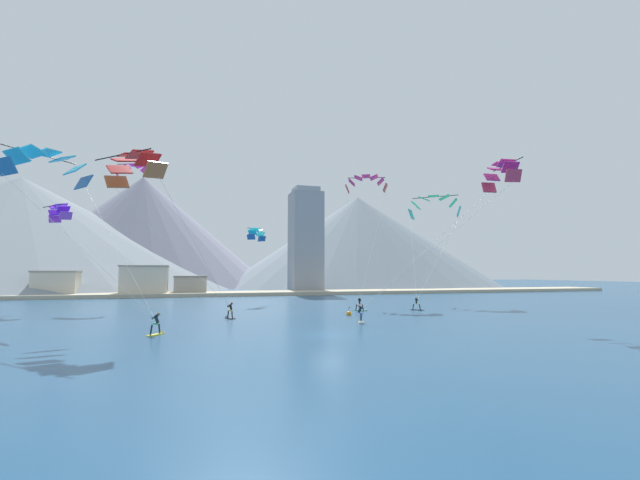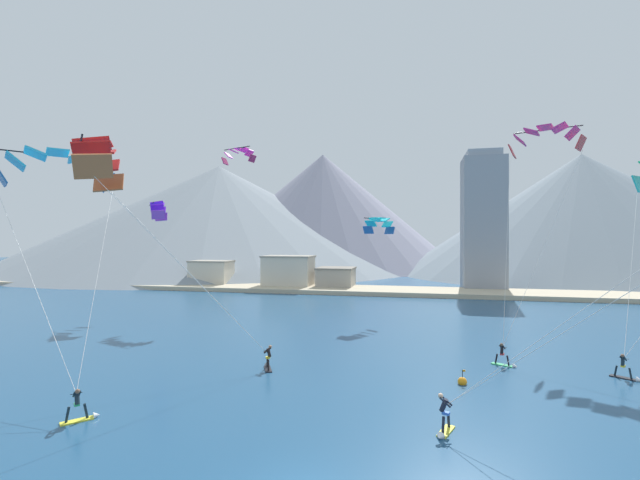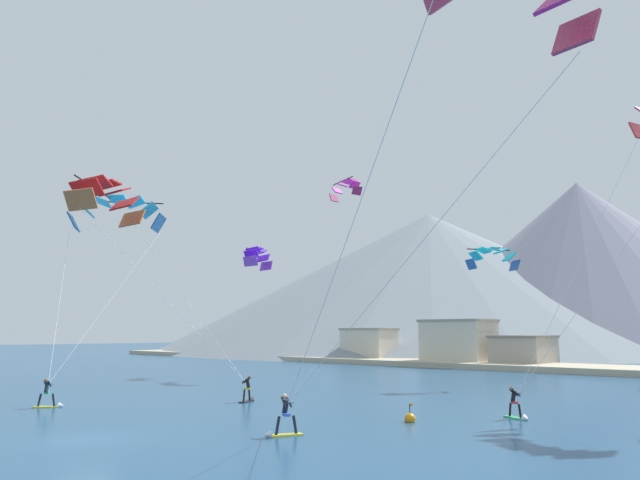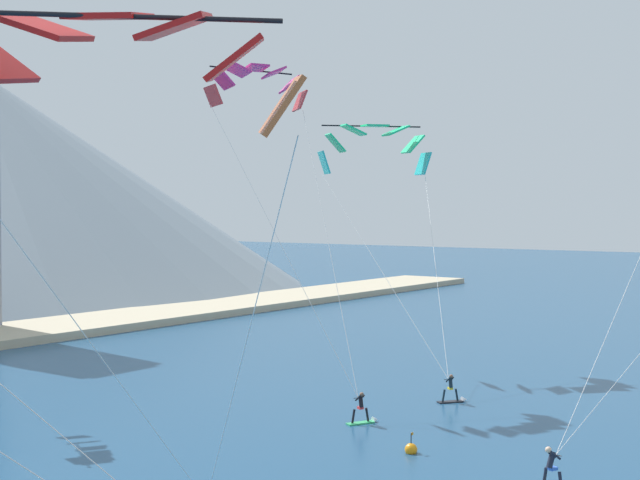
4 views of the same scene
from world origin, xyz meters
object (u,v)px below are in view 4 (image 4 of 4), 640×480
(kitesurfer_mid_center, at_px, (556,478))
(kitesurfer_far_left, at_px, (364,414))
(parafoil_kite_near_trail, at_px, (112,60))
(kitesurfer_far_right, at_px, (454,394))
(race_marker_buoy, at_px, (411,450))
(parafoil_kite_far_right, at_px, (375,143))
(parafoil_kite_far_left, at_px, (257,83))

(kitesurfer_mid_center, bearing_deg, kitesurfer_far_left, 67.50)
(kitesurfer_far_left, relative_size, parafoil_kite_near_trail, 0.13)
(parafoil_kite_near_trail, bearing_deg, kitesurfer_far_right, 15.41)
(race_marker_buoy, bearing_deg, parafoil_kite_far_right, 36.36)
(parafoil_kite_far_left, height_order, parafoil_kite_far_right, parafoil_kite_far_left)
(kitesurfer_mid_center, relative_size, race_marker_buoy, 1.79)
(parafoil_kite_far_right, relative_size, race_marker_buoy, 15.23)
(kitesurfer_far_right, height_order, race_marker_buoy, kitesurfer_far_right)
(kitesurfer_far_right, relative_size, parafoil_kite_near_trail, 0.12)
(parafoil_kite_near_trail, distance_m, race_marker_buoy, 25.95)
(kitesurfer_mid_center, height_order, parafoil_kite_far_left, parafoil_kite_far_left)
(parafoil_kite_near_trail, relative_size, parafoil_kite_far_left, 0.73)
(kitesurfer_far_left, xyz_separation_m, parafoil_kite_far_right, (16.60, 10.04, 14.94))
(kitesurfer_mid_center, xyz_separation_m, parafoil_kite_near_trail, (-19.90, 1.73, 13.14))
(kitesurfer_far_right, relative_size, parafoil_kite_far_right, 0.11)
(race_marker_buoy, bearing_deg, parafoil_kite_near_trail, -165.70)
(parafoil_kite_far_right, bearing_deg, race_marker_buoy, -143.64)
(kitesurfer_mid_center, distance_m, parafoil_kite_far_left, 31.57)
(parafoil_kite_near_trail, xyz_separation_m, race_marker_buoy, (21.44, 5.46, -13.56))
(parafoil_kite_near_trail, bearing_deg, parafoil_kite_far_right, 25.97)
(kitesurfer_far_left, bearing_deg, kitesurfer_mid_center, -112.50)
(parafoil_kite_near_trail, bearing_deg, parafoil_kite_far_left, 35.66)
(kitesurfer_far_right, xyz_separation_m, race_marker_buoy, (-10.38, -3.31, -0.29))
(parafoil_kite_far_left, bearing_deg, race_marker_buoy, -118.98)
(kitesurfer_mid_center, distance_m, kitesurfer_far_left, 12.83)
(parafoil_kite_near_trail, distance_m, parafoil_kite_far_right, 46.08)
(kitesurfer_far_right, xyz_separation_m, parafoil_kite_far_left, (-1.26, 13.15, 18.12))
(kitesurfer_far_right, distance_m, parafoil_kite_near_trail, 35.57)
(kitesurfer_far_left, bearing_deg, parafoil_kite_far_right, 31.18)
(kitesurfer_far_right, bearing_deg, parafoil_kite_far_left, 95.48)
(kitesurfer_far_left, xyz_separation_m, race_marker_buoy, (-3.37, -4.65, -0.31))
(kitesurfer_mid_center, relative_size, kitesurfer_far_left, 1.05)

